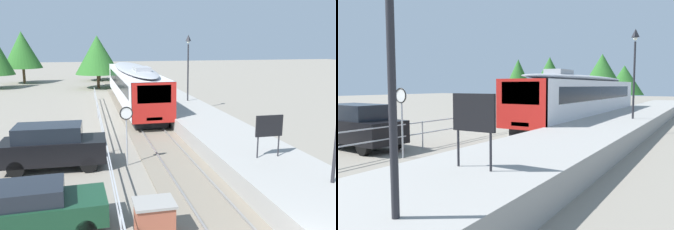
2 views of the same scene
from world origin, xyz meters
TOP-DOWN VIEW (x-y plane):
  - ground_plane at (-3.00, 22.00)m, footprint 160.00×160.00m
  - track_rails at (0.00, 22.00)m, footprint 3.20×60.00m
  - commuter_train at (0.00, 25.20)m, footprint 2.82×19.87m
  - station_platform at (3.25, 22.00)m, footprint 3.90×60.00m
  - platform_lamp_mid_platform at (4.09, 22.09)m, footprint 0.34×0.34m
  - platform_notice_board at (3.28, 7.17)m, footprint 1.20×0.08m
  - speed_limit_sign at (-2.35, 9.95)m, footprint 0.61×0.10m
  - brick_utility_cabinet at (-2.29, 3.57)m, footprint 1.21×0.99m
  - carpark_fence at (-3.30, 12.00)m, footprint 0.06×36.06m
  - parked_hatchback_dark_green at (-5.66, 4.66)m, footprint 4.06×1.91m
  - parked_suv_black at (-5.65, 10.34)m, footprint 4.66×2.06m
  - tree_behind_carpark at (-2.07, 48.45)m, footprint 5.15×5.15m
  - tree_behind_station_far at (-2.57, 39.26)m, footprint 5.50×5.50m
  - tree_distant_left at (-12.50, 47.07)m, footprint 5.24×5.24m

SIDE VIEW (x-z plane):
  - ground_plane at x=-3.00m, z-range 0.00..0.00m
  - track_rails at x=0.00m, z-range -0.04..0.10m
  - station_platform at x=3.25m, z-range 0.00..0.90m
  - brick_utility_cabinet at x=-2.29m, z-range 0.01..1.14m
  - parked_hatchback_dark_green at x=-5.66m, z-range 0.03..1.56m
  - carpark_fence at x=-3.30m, z-range 0.28..1.53m
  - parked_suv_black at x=-5.65m, z-range 0.04..2.08m
  - speed_limit_sign at x=-2.35m, z-range 0.72..3.53m
  - commuter_train at x=0.00m, z-range 0.28..4.02m
  - platform_notice_board at x=3.28m, z-range 1.29..3.09m
  - tree_behind_carpark at x=-2.07m, z-range 0.82..6.47m
  - tree_behind_station_far at x=-2.57m, z-range 0.88..7.37m
  - platform_lamp_mid_platform at x=4.09m, z-range 1.95..7.30m
  - tree_distant_left at x=-12.50m, z-range 1.06..8.20m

